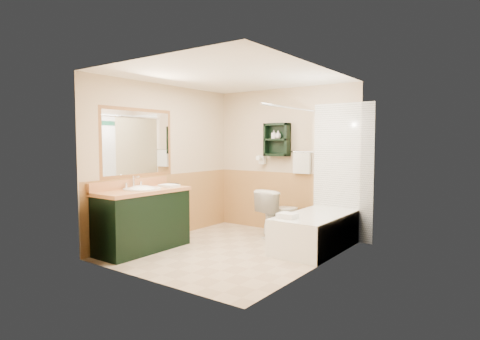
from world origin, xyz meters
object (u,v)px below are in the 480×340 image
at_px(vanity, 143,220).
at_px(soap_bottle_b, 278,136).
at_px(bathtub, 316,231).
at_px(vanity_book, 167,178).
at_px(soap_bottle_a, 274,137).
at_px(hair_dryer, 262,160).
at_px(wall_shelf, 277,140).
at_px(toilet, 280,213).

relative_size(vanity, soap_bottle_b, 10.06).
distance_m(vanity, bathtub, 2.44).
bearing_deg(vanity_book, vanity, -98.75).
height_order(bathtub, vanity_book, vanity_book).
xyz_separation_m(vanity, soap_bottle_a, (0.84, 2.12, 1.17)).
bearing_deg(soap_bottle_b, hair_dryer, 174.74).
bearing_deg(wall_shelf, soap_bottle_b, -10.93).
bearing_deg(hair_dryer, soap_bottle_b, -5.26).
bearing_deg(toilet, wall_shelf, -36.62).
distance_m(wall_shelf, vanity, 2.56).
height_order(wall_shelf, vanity, wall_shelf).
bearing_deg(vanity, bathtub, 37.78).
relative_size(toilet, vanity_book, 3.52).
relative_size(bathtub, soap_bottle_b, 11.18).
height_order(vanity_book, soap_bottle_b, soap_bottle_b).
bearing_deg(soap_bottle_a, wall_shelf, 5.35).
distance_m(soap_bottle_a, soap_bottle_b, 0.08).
xyz_separation_m(wall_shelf, vanity_book, (-1.06, -1.50, -0.59)).
xyz_separation_m(wall_shelf, soap_bottle_a, (-0.05, -0.01, 0.05)).
xyz_separation_m(toilet, vanity_book, (-1.29, -1.22, 0.59)).
distance_m(vanity_book, soap_bottle_b, 1.96).
relative_size(hair_dryer, vanity_book, 1.10).
height_order(vanity, vanity_book, vanity_book).
distance_m(hair_dryer, toilet, 1.03).
distance_m(hair_dryer, vanity, 2.36).
bearing_deg(soap_bottle_a, toilet, -44.28).
relative_size(wall_shelf, vanity_book, 2.53).
xyz_separation_m(toilet, soap_bottle_a, (-0.29, 0.28, 1.22)).
distance_m(wall_shelf, bathtub, 1.77).
bearing_deg(toilet, bathtub, 170.36).
xyz_separation_m(hair_dryer, vanity_book, (-0.76, -1.53, -0.24)).
relative_size(hair_dryer, soap_bottle_b, 1.79).
xyz_separation_m(vanity, vanity_book, (-0.17, 0.62, 0.54)).
relative_size(vanity, vanity_book, 6.20).
height_order(wall_shelf, soap_bottle_a, wall_shelf).
bearing_deg(wall_shelf, bathtub, -31.65).
bearing_deg(soap_bottle_b, wall_shelf, 169.07).
bearing_deg(vanity, soap_bottle_a, 68.30).
bearing_deg(soap_bottle_b, vanity_book, -125.92).
relative_size(wall_shelf, soap_bottle_a, 3.76).
distance_m(vanity, toilet, 2.16).
height_order(bathtub, toilet, toilet).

